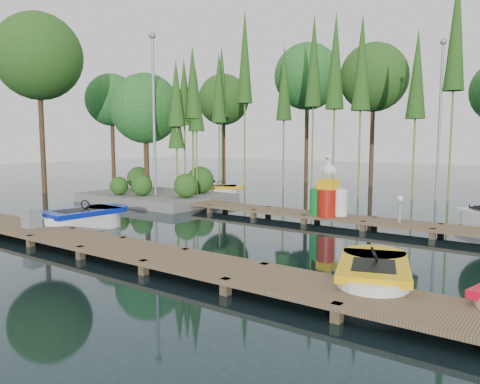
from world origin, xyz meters
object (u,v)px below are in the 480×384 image
Objects in this scene: utility_cabinet at (31,218)px; yellow_barrel at (325,200)px; island at (155,131)px; boat_blue at (83,220)px; drum_cluster at (328,198)px; boat_yellow_far at (218,191)px.

yellow_barrel is (5.69, 7.00, 0.22)m from utility_cabinet.
island is 2.24× the size of boat_blue.
drum_cluster is (9.00, -0.94, -2.30)m from island.
yellow_barrel reaches higher than utility_cabinet.
yellow_barrel is at bearing 50.88° from utility_cabinet.
boat_yellow_far is at bearing 100.26° from utility_cabinet.
drum_cluster is (5.87, 6.85, 0.31)m from utility_cabinet.
boat_blue is 7.83m from drum_cluster.
drum_cluster is (0.17, -0.15, 0.09)m from yellow_barrel.
boat_yellow_far is 4.89× the size of utility_cabinet.
island is 6.83× the size of yellow_barrel.
island is 9.34m from drum_cluster.
boat_yellow_far is 8.57m from yellow_barrel.
island is at bearing 174.88° from yellow_barrel.
boat_blue is at bearing -62.66° from island.
island is 2.50× the size of boat_yellow_far.
yellow_barrel is 0.49× the size of drum_cluster.
boat_yellow_far is 11.00m from utility_cabinet.
island reaches higher than yellow_barrel.
drum_cluster reaches higher than boat_yellow_far.
boat_yellow_far reaches higher than boat_blue.
utility_cabinet is at bearing -68.07° from island.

